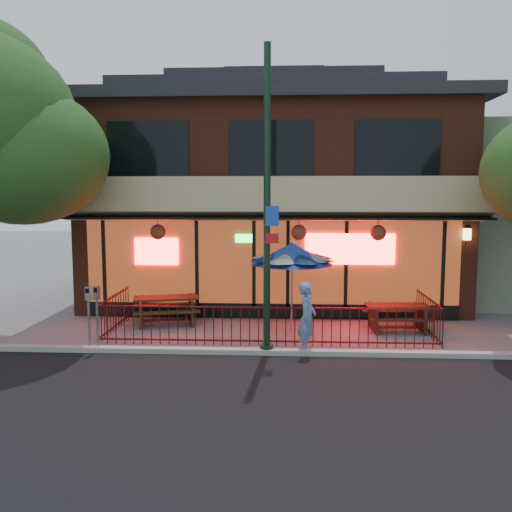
# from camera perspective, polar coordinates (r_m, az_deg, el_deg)

# --- Properties ---
(ground) EXTENTS (80.00, 80.00, 0.00)m
(ground) POSITION_cam_1_polar(r_m,az_deg,el_deg) (13.22, 1.20, -9.68)
(ground) COLOR gray
(ground) RESTS_ON ground
(asphalt_street) EXTENTS (80.00, 11.00, 0.00)m
(asphalt_street) POSITION_cam_1_polar(r_m,az_deg,el_deg) (7.64, -0.39, -22.31)
(asphalt_street) COLOR black
(asphalt_street) RESTS_ON ground
(curb) EXTENTS (80.00, 0.25, 0.12)m
(curb) POSITION_cam_1_polar(r_m,az_deg,el_deg) (12.72, 1.12, -10.05)
(curb) COLOR #999993
(curb) RESTS_ON ground
(restaurant_building) EXTENTS (12.96, 9.49, 8.05)m
(restaurant_building) POSITION_cam_1_polar(r_m,az_deg,el_deg) (19.80, 1.90, 7.79)
(restaurant_building) COLOR brown
(restaurant_building) RESTS_ON ground
(patio_fence) EXTENTS (8.44, 2.62, 1.00)m
(patio_fence) POSITION_cam_1_polar(r_m,az_deg,el_deg) (13.54, 1.27, -6.52)
(patio_fence) COLOR #460F10
(patio_fence) RESTS_ON ground
(street_light) EXTENTS (0.43, 0.32, 7.00)m
(street_light) POSITION_cam_1_polar(r_m,az_deg,el_deg) (12.30, 1.18, 4.01)
(street_light) COLOR black
(street_light) RESTS_ON ground
(picnic_table_left) EXTENTS (2.09, 1.78, 0.78)m
(picnic_table_left) POSITION_cam_1_polar(r_m,az_deg,el_deg) (15.72, -9.42, -5.22)
(picnic_table_left) COLOR #3F2B16
(picnic_table_left) RESTS_ON ground
(picnic_table_right) EXTENTS (1.68, 1.31, 0.70)m
(picnic_table_right) POSITION_cam_1_polar(r_m,az_deg,el_deg) (15.27, 14.60, -5.88)
(picnic_table_right) COLOR #382013
(picnic_table_right) RESTS_ON ground
(patio_umbrella) EXTENTS (2.17, 2.17, 2.48)m
(patio_umbrella) POSITION_cam_1_polar(r_m,az_deg,el_deg) (14.37, 3.82, 0.25)
(patio_umbrella) COLOR gray
(patio_umbrella) RESTS_ON ground
(pedestrian) EXTENTS (0.53, 0.68, 1.67)m
(pedestrian) POSITION_cam_1_polar(r_m,az_deg,el_deg) (12.67, 5.40, -6.52)
(pedestrian) COLOR #5B82B6
(pedestrian) RESTS_ON ground
(parking_meter_near) EXTENTS (0.17, 0.15, 1.55)m
(parking_meter_near) POSITION_cam_1_polar(r_m,az_deg,el_deg) (13.31, -16.40, -5.17)
(parking_meter_near) COLOR gray
(parking_meter_near) RESTS_ON ground
(parking_meter_far) EXTENTS (0.15, 0.14, 1.53)m
(parking_meter_far) POSITION_cam_1_polar(r_m,az_deg,el_deg) (13.38, -17.21, -5.19)
(parking_meter_far) COLOR gray
(parking_meter_far) RESTS_ON ground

